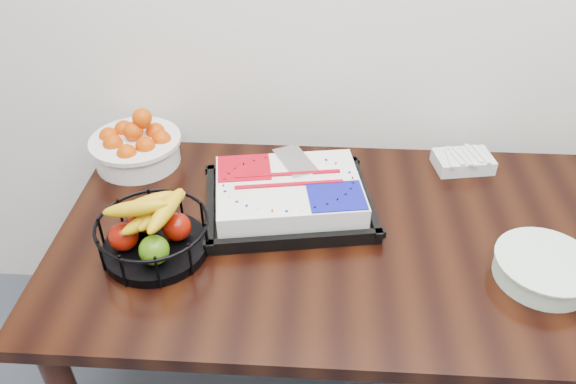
# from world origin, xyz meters

# --- Properties ---
(table) EXTENTS (1.80, 0.90, 0.75)m
(table) POSITION_xyz_m (0.00, 2.00, 0.66)
(table) COLOR black
(table) RESTS_ON ground
(cake_tray) EXTENTS (0.53, 0.44, 0.10)m
(cake_tray) POSITION_xyz_m (-0.26, 2.11, 0.79)
(cake_tray) COLOR black
(cake_tray) RESTS_ON table
(tangerine_bowl) EXTENTS (0.29, 0.29, 0.19)m
(tangerine_bowl) POSITION_xyz_m (-0.77, 2.32, 0.83)
(tangerine_bowl) COLOR white
(tangerine_bowl) RESTS_ON table
(fruit_basket) EXTENTS (0.30, 0.30, 0.16)m
(fruit_basket) POSITION_xyz_m (-0.60, 1.90, 0.82)
(fruit_basket) COLOR black
(fruit_basket) RESTS_ON table
(plate_stack) EXTENTS (0.25, 0.25, 0.06)m
(plate_stack) POSITION_xyz_m (0.40, 1.86, 0.78)
(plate_stack) COLOR white
(plate_stack) RESTS_ON table
(fork_bag) EXTENTS (0.20, 0.15, 0.05)m
(fork_bag) POSITION_xyz_m (0.29, 2.35, 0.78)
(fork_bag) COLOR silver
(fork_bag) RESTS_ON table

